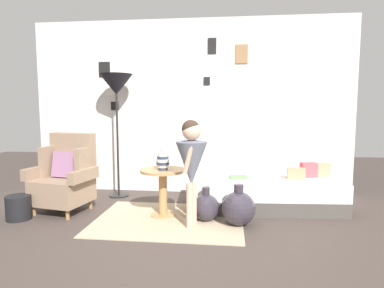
% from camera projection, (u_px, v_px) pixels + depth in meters
% --- Properties ---
extents(ground_plane, '(12.00, 12.00, 0.00)m').
position_uv_depth(ground_plane, '(166.00, 241.00, 3.21)').
color(ground_plane, '#423833').
extents(gallery_wall, '(4.80, 0.12, 2.60)m').
position_uv_depth(gallery_wall, '(190.00, 107.00, 4.99)').
color(gallery_wall, silver).
rests_on(gallery_wall, ground).
extents(rug, '(1.68, 1.29, 0.01)m').
position_uv_depth(rug, '(169.00, 220.00, 3.80)').
color(rug, tan).
rests_on(rug, ground).
extents(armchair, '(0.83, 0.69, 0.97)m').
position_uv_depth(armchair, '(66.00, 176.00, 4.12)').
color(armchair, '#9E7042').
rests_on(armchair, ground).
extents(daybed, '(1.95, 0.93, 0.40)m').
position_uv_depth(daybed, '(264.00, 193.00, 4.24)').
color(daybed, '#4C4742').
rests_on(daybed, ground).
extents(pillow_head, '(0.19, 0.15, 0.17)m').
position_uv_depth(pillow_head, '(322.00, 170.00, 4.31)').
color(pillow_head, tan).
rests_on(pillow_head, daybed).
extents(pillow_mid, '(0.21, 0.15, 0.19)m').
position_uv_depth(pillow_mid, '(309.00, 170.00, 4.25)').
color(pillow_mid, '#D64C56').
rests_on(pillow_mid, daybed).
extents(pillow_back, '(0.22, 0.13, 0.14)m').
position_uv_depth(pillow_back, '(296.00, 174.00, 4.12)').
color(pillow_back, tan).
rests_on(pillow_back, daybed).
extents(side_table, '(0.53, 0.53, 0.57)m').
position_uv_depth(side_table, '(163.00, 183.00, 3.92)').
color(side_table, tan).
rests_on(side_table, ground).
extents(vase_striped, '(0.15, 0.15, 0.26)m').
position_uv_depth(vase_striped, '(163.00, 161.00, 3.84)').
color(vase_striped, '#2D384C').
rests_on(vase_striped, side_table).
extents(floor_lamp, '(0.47, 0.47, 1.77)m').
position_uv_depth(floor_lamp, '(116.00, 88.00, 4.68)').
color(floor_lamp, black).
rests_on(floor_lamp, ground).
extents(person_child, '(0.34, 0.34, 1.17)m').
position_uv_depth(person_child, '(191.00, 159.00, 3.50)').
color(person_child, '#D8AD8E').
rests_on(person_child, ground).
extents(book_on_daybed, '(0.23, 0.18, 0.03)m').
position_uv_depth(book_on_daybed, '(239.00, 177.00, 4.19)').
color(book_on_daybed, '#628E54').
rests_on(book_on_daybed, daybed).
extents(demijohn_near, '(0.31, 0.31, 0.39)m').
position_uv_depth(demijohn_near, '(206.00, 207.00, 3.77)').
color(demijohn_near, '#332D38').
rests_on(demijohn_near, ground).
extents(demijohn_far, '(0.37, 0.37, 0.46)m').
position_uv_depth(demijohn_far, '(238.00, 208.00, 3.62)').
color(demijohn_far, '#332D38').
rests_on(demijohn_far, ground).
extents(magazine_basket, '(0.28, 0.28, 0.28)m').
position_uv_depth(magazine_basket, '(19.00, 208.00, 3.82)').
color(magazine_basket, black).
rests_on(magazine_basket, ground).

